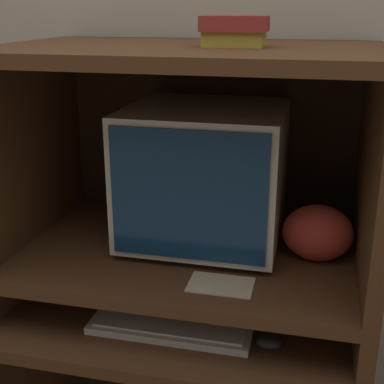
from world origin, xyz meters
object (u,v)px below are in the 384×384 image
crt_monitor (205,173)px  book_stack (235,31)px  mouse (269,343)px  keyboard (169,327)px  snack_bag (318,233)px

crt_monitor → book_stack: bearing=-44.3°
crt_monitor → mouse: bearing=-51.6°
crt_monitor → book_stack: 0.43m
crt_monitor → mouse: size_ratio=6.71×
keyboard → book_stack: bearing=55.9°
book_stack → snack_bag: bearing=5.7°
keyboard → mouse: 0.27m
book_stack → crt_monitor: bearing=135.7°
mouse → crt_monitor: bearing=128.4°
crt_monitor → snack_bag: size_ratio=2.31×
mouse → book_stack: book_stack is taller
keyboard → book_stack: (0.13, 0.19, 0.77)m
mouse → book_stack: (-0.14, 0.21, 0.76)m
mouse → snack_bag: size_ratio=0.34×
crt_monitor → mouse: (0.23, -0.30, -0.35)m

